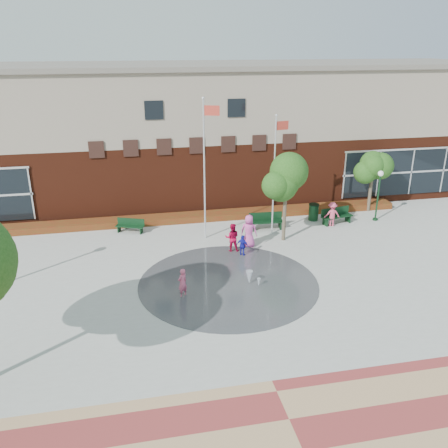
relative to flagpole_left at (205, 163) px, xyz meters
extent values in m
plane|color=#666056|center=(0.11, -8.59, -4.41)|extent=(120.00, 120.00, 0.00)
cube|color=#A8A8A0|center=(0.11, -4.59, -4.41)|extent=(46.00, 18.00, 0.01)
cylinder|color=#383A3D|center=(0.11, -5.59, -4.41)|extent=(8.40, 8.40, 0.01)
cube|color=#4F1D0F|center=(0.11, 8.91, -2.16)|extent=(44.00, 10.00, 4.50)
cube|color=gray|center=(0.11, 8.91, 2.34)|extent=(44.00, 10.00, 4.50)
cube|color=slate|center=(0.11, 8.91, 4.64)|extent=(44.40, 10.40, 0.30)
cube|color=black|center=(15.11, 3.89, -2.30)|extent=(10.00, 0.12, 3.19)
cube|color=black|center=(-2.39, 3.89, 2.38)|extent=(1.10, 0.10, 1.10)
cube|color=black|center=(2.61, 3.89, 2.38)|extent=(1.10, 0.10, 1.10)
cube|color=#96060D|center=(0.11, 3.01, -4.41)|extent=(26.00, 1.20, 0.40)
cylinder|color=silver|center=(-0.04, 0.02, -0.51)|extent=(0.10, 0.10, 7.80)
sphere|color=silver|center=(-0.04, 0.02, 3.43)|extent=(0.15, 0.15, 0.15)
cube|color=#BB3527|center=(0.36, -0.13, 2.82)|extent=(0.81, 0.32, 0.52)
cylinder|color=silver|center=(3.89, -0.14, -0.99)|extent=(0.09, 0.09, 6.84)
sphere|color=silver|center=(3.89, -0.14, 2.47)|extent=(0.14, 0.14, 0.14)
cube|color=#BB3527|center=(4.28, -0.05, 1.90)|extent=(0.77, 0.19, 0.48)
cylinder|color=#103319|center=(10.96, 0.69, -2.96)|extent=(0.10, 0.10, 2.91)
cylinder|color=#103319|center=(10.96, 0.69, -4.34)|extent=(0.31, 0.31, 0.14)
sphere|color=white|center=(10.96, 0.69, -1.35)|extent=(0.34, 0.34, 0.34)
cube|color=#103319|center=(-4.26, 1.70, -3.99)|extent=(1.72, 1.05, 0.06)
cube|color=#103319|center=(-4.19, 1.89, -3.78)|extent=(1.56, 0.67, 0.42)
cube|color=#103319|center=(3.75, 0.57, -3.90)|extent=(2.06, 0.65, 0.07)
cube|color=#103319|center=(3.76, 0.82, -3.64)|extent=(2.03, 0.15, 0.51)
cube|color=#103319|center=(8.30, 0.61, -3.91)|extent=(2.07, 0.93, 0.07)
cube|color=#103319|center=(8.25, 0.85, -3.65)|extent=(1.97, 0.44, 0.50)
cylinder|color=#103319|center=(7.12, 1.52, -3.90)|extent=(0.62, 0.62, 1.03)
cylinder|color=black|center=(7.12, 1.52, -3.36)|extent=(0.66, 0.66, 0.06)
cylinder|color=#473C2E|center=(4.27, -1.16, -2.93)|extent=(0.20, 0.20, 2.96)
cylinder|color=#473C2E|center=(11.37, 2.43, -3.16)|extent=(0.22, 0.22, 2.50)
cone|color=white|center=(1.04, -5.90, -4.41)|extent=(0.34, 0.34, 0.66)
cone|color=white|center=(1.42, -6.19, -4.41)|extent=(0.17, 0.17, 0.39)
imported|color=#DC597C|center=(-2.12, -6.37, -3.74)|extent=(0.59, 0.55, 1.35)
imported|color=#B20834|center=(1.07, -2.07, -3.62)|extent=(0.88, 0.75, 1.59)
imported|color=#D24EA1|center=(2.10, -1.66, -3.49)|extent=(1.06, 0.90, 1.84)
imported|color=#1A1BAA|center=(1.48, -2.77, -3.83)|extent=(0.71, 0.65, 1.16)
imported|color=#E34B6E|center=(7.84, 0.36, -3.65)|extent=(1.03, 0.65, 1.52)
camera|label=1|loc=(-4.02, -24.85, 6.20)|focal=38.00mm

